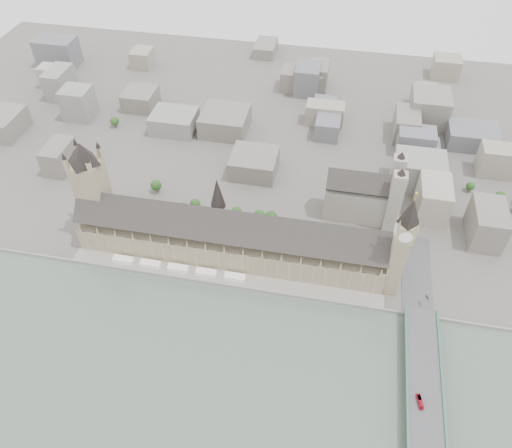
% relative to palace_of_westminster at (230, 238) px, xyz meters
% --- Properties ---
extents(ground, '(900.00, 900.00, 0.00)m').
position_rel_palace_of_westminster_xyz_m(ground, '(0.00, -19.70, -22.71)').
color(ground, '#595651').
rests_on(ground, ground).
extents(embankment_wall, '(600.00, 1.50, 3.00)m').
position_rel_palace_of_westminster_xyz_m(embankment_wall, '(0.00, -34.70, -21.21)').
color(embankment_wall, gray).
rests_on(embankment_wall, ground).
extents(river_terrace, '(270.00, 15.00, 2.00)m').
position_rel_palace_of_westminster_xyz_m(river_terrace, '(0.00, -27.20, -21.71)').
color(river_terrace, gray).
rests_on(river_terrace, ground).
extents(terrace_tents, '(118.00, 7.00, 4.00)m').
position_rel_palace_of_westminster_xyz_m(terrace_tents, '(-40.00, -26.70, -18.71)').
color(terrace_tents, white).
rests_on(terrace_tents, river_terrace).
extents(palace_of_westminster, '(265.00, 40.73, 55.44)m').
position_rel_palace_of_westminster_xyz_m(palace_of_westminster, '(0.00, 0.00, 0.00)').
color(palace_of_westminster, gray).
rests_on(palace_of_westminster, ground).
extents(elizabeth_tower, '(17.00, 17.00, 107.50)m').
position_rel_palace_of_westminster_xyz_m(elizabeth_tower, '(138.00, -11.70, 35.38)').
color(elizabeth_tower, gray).
rests_on(elizabeth_tower, ground).
extents(victoria_tower, '(30.00, 30.00, 100.00)m').
position_rel_palace_of_westminster_xyz_m(victoria_tower, '(-122.00, 6.30, 32.50)').
color(victoria_tower, gray).
rests_on(victoria_tower, ground).
extents(central_tower, '(13.00, 13.00, 48.00)m').
position_rel_palace_of_westminster_xyz_m(central_tower, '(-10.00, 6.30, 35.21)').
color(central_tower, tan).
rests_on(central_tower, ground).
extents(westminster_bridge, '(25.00, 325.00, 10.25)m').
position_rel_palace_of_westminster_xyz_m(westminster_bridge, '(162.00, -107.20, -17.58)').
color(westminster_bridge, '#474749').
rests_on(westminster_bridge, ground).
extents(westminster_abbey, '(68.00, 36.00, 64.00)m').
position_rel_palace_of_westminster_xyz_m(westminster_abbey, '(110.92, 75.30, 2.38)').
color(westminster_abbey, gray).
rests_on(westminster_abbey, ground).
extents(city_skyline_inland, '(720.00, 360.00, 38.00)m').
position_rel_palace_of_westminster_xyz_m(city_skyline_inland, '(0.00, 225.30, -3.71)').
color(city_skyline_inland, gray).
rests_on(city_skyline_inland, ground).
extents(park_trees, '(110.00, 30.00, 15.00)m').
position_rel_palace_of_westminster_xyz_m(park_trees, '(-10.00, 40.30, -15.21)').
color(park_trees, '#1E491A').
rests_on(park_trees, ground).
extents(red_bus_north, '(4.83, 11.24, 3.05)m').
position_rel_palace_of_westminster_xyz_m(red_bus_north, '(157.95, -113.69, -10.93)').
color(red_bus_north, red).
rests_on(red_bus_north, westminster_bridge).
extents(car_approach, '(3.44, 4.70, 1.26)m').
position_rel_palace_of_westminster_xyz_m(car_approach, '(167.15, -22.47, -11.82)').
color(car_approach, gray).
rests_on(car_approach, westminster_bridge).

